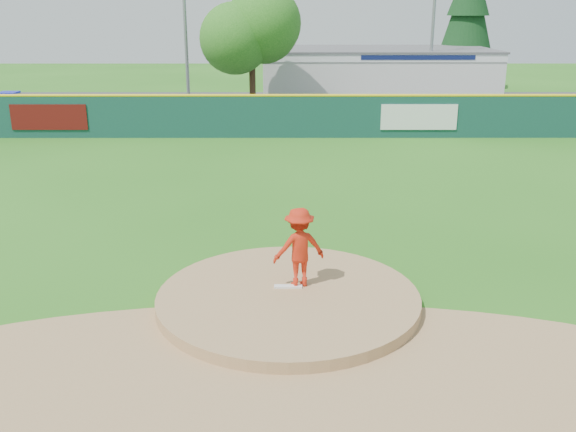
{
  "coord_description": "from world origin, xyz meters",
  "views": [
    {
      "loc": [
        -0.02,
        -12.24,
        5.96
      ],
      "look_at": [
        0.0,
        2.0,
        1.3
      ],
      "focal_mm": 40.0,
      "sensor_mm": 36.0,
      "label": 1
    }
  ],
  "objects_px": {
    "van": "(339,112)",
    "playground_slide": "(10,106)",
    "conifer_tree": "(468,13)",
    "deciduous_tree": "(252,33)",
    "light_pole_left": "(184,5)",
    "pool_building_grp": "(376,73)",
    "light_pole_right": "(434,14)",
    "pitcher": "(299,247)"
  },
  "relations": [
    {
      "from": "conifer_tree",
      "to": "light_pole_right",
      "type": "relative_size",
      "value": 0.95
    },
    {
      "from": "light_pole_right",
      "to": "light_pole_left",
      "type": "bearing_deg",
      "value": -172.41
    },
    {
      "from": "van",
      "to": "pool_building_grp",
      "type": "relative_size",
      "value": 0.29
    },
    {
      "from": "deciduous_tree",
      "to": "light_pole_left",
      "type": "bearing_deg",
      "value": 153.43
    },
    {
      "from": "playground_slide",
      "to": "light_pole_right",
      "type": "relative_size",
      "value": 0.27
    },
    {
      "from": "pitcher",
      "to": "playground_slide",
      "type": "relative_size",
      "value": 0.63
    },
    {
      "from": "pitcher",
      "to": "pool_building_grp",
      "type": "height_order",
      "value": "pool_building_grp"
    },
    {
      "from": "pool_building_grp",
      "to": "conifer_tree",
      "type": "relative_size",
      "value": 1.6
    },
    {
      "from": "pool_building_grp",
      "to": "light_pole_left",
      "type": "relative_size",
      "value": 1.38
    },
    {
      "from": "pitcher",
      "to": "van",
      "type": "relative_size",
      "value": 0.39
    },
    {
      "from": "van",
      "to": "pitcher",
      "type": "bearing_deg",
      "value": 167.88
    },
    {
      "from": "pool_building_grp",
      "to": "light_pole_left",
      "type": "bearing_deg",
      "value": -157.4
    },
    {
      "from": "playground_slide",
      "to": "light_pole_left",
      "type": "height_order",
      "value": "light_pole_left"
    },
    {
      "from": "deciduous_tree",
      "to": "light_pole_right",
      "type": "height_order",
      "value": "light_pole_right"
    },
    {
      "from": "conifer_tree",
      "to": "light_pole_right",
      "type": "xyz_separation_m",
      "value": [
        -4.0,
        -7.0,
        0.0
      ]
    },
    {
      "from": "pool_building_grp",
      "to": "playground_slide",
      "type": "distance_m",
      "value": 23.08
    },
    {
      "from": "conifer_tree",
      "to": "light_pole_right",
      "type": "height_order",
      "value": "light_pole_right"
    },
    {
      "from": "pool_building_grp",
      "to": "light_pole_right",
      "type": "xyz_separation_m",
      "value": [
        3.0,
        -2.99,
        3.88
      ]
    },
    {
      "from": "conifer_tree",
      "to": "van",
      "type": "bearing_deg",
      "value": -126.06
    },
    {
      "from": "pitcher",
      "to": "light_pole_right",
      "type": "xyz_separation_m",
      "value": [
        8.77,
        28.57,
        4.43
      ]
    },
    {
      "from": "van",
      "to": "pool_building_grp",
      "type": "height_order",
      "value": "pool_building_grp"
    },
    {
      "from": "pool_building_grp",
      "to": "playground_slide",
      "type": "bearing_deg",
      "value": -157.52
    },
    {
      "from": "pitcher",
      "to": "deciduous_tree",
      "type": "distance_m",
      "value": 24.91
    },
    {
      "from": "conifer_tree",
      "to": "deciduous_tree",
      "type": "bearing_deg",
      "value": -143.75
    },
    {
      "from": "pitcher",
      "to": "van",
      "type": "distance_m",
      "value": 21.68
    },
    {
      "from": "deciduous_tree",
      "to": "light_pole_right",
      "type": "bearing_deg",
      "value": 19.98
    },
    {
      "from": "playground_slide",
      "to": "light_pole_right",
      "type": "height_order",
      "value": "light_pole_right"
    },
    {
      "from": "playground_slide",
      "to": "pool_building_grp",
      "type": "bearing_deg",
      "value": 22.48
    },
    {
      "from": "van",
      "to": "playground_slide",
      "type": "relative_size",
      "value": 1.61
    },
    {
      "from": "pool_building_grp",
      "to": "light_pole_right",
      "type": "distance_m",
      "value": 5.75
    },
    {
      "from": "light_pole_left",
      "to": "light_pole_right",
      "type": "distance_m",
      "value": 15.14
    },
    {
      "from": "deciduous_tree",
      "to": "conifer_tree",
      "type": "xyz_separation_m",
      "value": [
        15.0,
        11.0,
        0.99
      ]
    },
    {
      "from": "pitcher",
      "to": "conifer_tree",
      "type": "xyz_separation_m",
      "value": [
        12.77,
        35.57,
        4.43
      ]
    },
    {
      "from": "deciduous_tree",
      "to": "light_pole_left",
      "type": "relative_size",
      "value": 0.67
    },
    {
      "from": "van",
      "to": "playground_slide",
      "type": "xyz_separation_m",
      "value": [
        -18.08,
        1.22,
        0.13
      ]
    },
    {
      "from": "playground_slide",
      "to": "conifer_tree",
      "type": "relative_size",
      "value": 0.29
    },
    {
      "from": "van",
      "to": "light_pole_left",
      "type": "height_order",
      "value": "light_pole_left"
    },
    {
      "from": "light_pole_left",
      "to": "van",
      "type": "bearing_deg",
      "value": -29.9
    },
    {
      "from": "pool_building_grp",
      "to": "deciduous_tree",
      "type": "xyz_separation_m",
      "value": [
        -8.0,
        -6.99,
        2.89
      ]
    },
    {
      "from": "van",
      "to": "playground_slide",
      "type": "bearing_deg",
      "value": 80.75
    },
    {
      "from": "pitcher",
      "to": "conifer_tree",
      "type": "distance_m",
      "value": 38.05
    },
    {
      "from": "van",
      "to": "playground_slide",
      "type": "distance_m",
      "value": 18.12
    }
  ]
}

